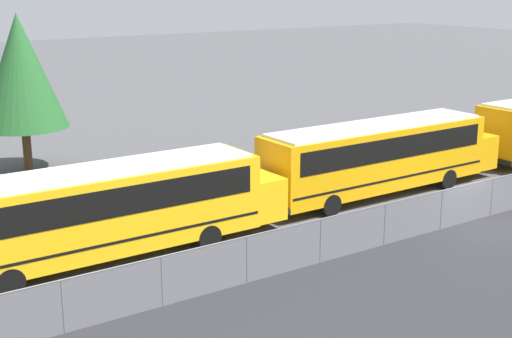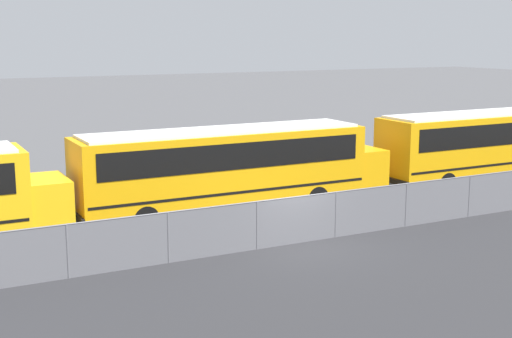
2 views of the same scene
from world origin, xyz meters
name	(u,v)px [view 2 (image 2 of 2)]	position (x,y,z in m)	size (l,w,h in m)	color
ground_plane	(297,243)	(0.00, 0.00, 0.00)	(200.00, 200.00, 0.00)	#4C4C4F
road_strip	(413,301)	(0.00, -6.00, 0.00)	(141.15, 12.00, 0.01)	#2B2B2D
fence	(297,219)	(0.00, 0.00, 0.83)	(107.22, 0.07, 1.63)	#9EA0A5
school_bus_3	(230,163)	(-0.18, 4.89, 1.97)	(13.07, 2.61, 3.34)	orange
school_bus_4	(493,140)	(13.62, 4.71, 1.97)	(13.07, 2.61, 3.34)	orange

